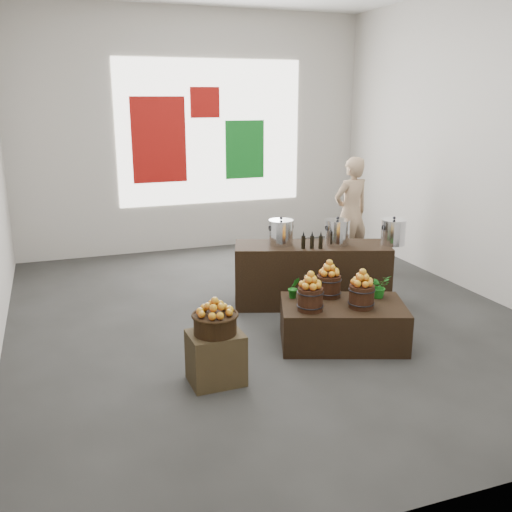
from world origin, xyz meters
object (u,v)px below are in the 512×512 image
object	(u,v)px
display_table	(342,324)
stock_pot_center	(337,233)
crate	(216,358)
wicker_basket	(215,324)
stock_pot_left	(281,233)
shopper	(351,212)
counter	(311,275)
stock_pot_right	(393,233)

from	to	relation	value
display_table	stock_pot_center	xyz separation A→B (m)	(0.49, 1.12, 0.72)
crate	wicker_basket	world-z (taller)	wicker_basket
stock_pot_left	shopper	xyz separation A→B (m)	(1.69, 1.25, -0.09)
display_table	counter	world-z (taller)	counter
crate	stock_pot_right	xyz separation A→B (m)	(2.69, 1.27, 0.70)
crate	shopper	xyz separation A→B (m)	(3.04, 2.99, 0.61)
wicker_basket	shopper	size ratio (longest dim) A/B	0.23
stock_pot_left	stock_pot_right	size ratio (longest dim) A/B	1.00
wicker_basket	counter	xyz separation A→B (m)	(1.73, 1.60, -0.19)
stock_pot_left	shopper	distance (m)	2.10
crate	stock_pot_left	bearing A→B (deg)	51.95
wicker_basket	crate	bearing A→B (deg)	0.00
stock_pot_left	stock_pot_center	world-z (taller)	same
wicker_basket	stock_pot_center	bearing A→B (deg)	36.57
display_table	stock_pot_left	size ratio (longest dim) A/B	4.37
crate	display_table	distance (m)	1.58
counter	display_table	bearing A→B (deg)	-80.32
stock_pot_left	counter	bearing A→B (deg)	-19.03
stock_pot_right	shopper	xyz separation A→B (m)	(0.35, 1.71, -0.09)
wicker_basket	counter	distance (m)	2.37
stock_pot_right	shopper	bearing A→B (deg)	78.44
counter	shopper	size ratio (longest dim) A/B	1.13
crate	shopper	size ratio (longest dim) A/B	0.29
counter	stock_pot_left	world-z (taller)	stock_pot_left
stock_pot_left	stock_pot_right	world-z (taller)	same
stock_pot_center	stock_pot_right	size ratio (longest dim) A/B	1.00
wicker_basket	counter	bearing A→B (deg)	42.78
crate	stock_pot_center	size ratio (longest dim) A/B	1.65
stock_pot_center	wicker_basket	bearing A→B (deg)	-143.43
stock_pot_right	counter	bearing A→B (deg)	160.97
crate	stock_pot_left	size ratio (longest dim) A/B	1.65
stock_pot_left	stock_pot_right	distance (m)	1.41
crate	shopper	bearing A→B (deg)	44.46
wicker_basket	stock_pot_center	xyz separation A→B (m)	(2.02, 1.50, 0.36)
crate	counter	xyz separation A→B (m)	(1.73, 1.60, 0.15)
display_table	shopper	bearing A→B (deg)	79.85
counter	stock_pot_right	xyz separation A→B (m)	(0.96, -0.33, 0.55)
crate	stock_pot_right	distance (m)	3.06
shopper	stock_pot_left	bearing A→B (deg)	26.28
wicker_basket	display_table	size ratio (longest dim) A/B	0.30
stock_pot_center	shopper	distance (m)	1.80
crate	display_table	bearing A→B (deg)	13.92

